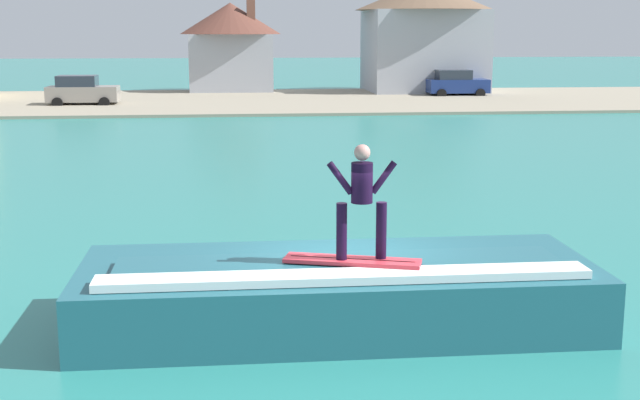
{
  "coord_description": "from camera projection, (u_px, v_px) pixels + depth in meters",
  "views": [
    {
      "loc": [
        -1.81,
        -13.33,
        4.54
      ],
      "look_at": [
        -0.21,
        2.09,
        1.48
      ],
      "focal_mm": 48.49,
      "sensor_mm": 36.0,
      "label": 1
    }
  ],
  "objects": [
    {
      "name": "wave_crest",
      "position": [
        337.0,
        292.0,
        13.43
      ],
      "size": [
        7.92,
        3.07,
        1.12
      ],
      "color": "#225E6B",
      "rests_on": "ground_plane"
    },
    {
      "name": "car_near_shore",
      "position": [
        82.0,
        91.0,
        51.53
      ],
      "size": [
        4.16,
        2.21,
        1.86
      ],
      "color": "gray",
      "rests_on": "ground_plane"
    },
    {
      "name": "surfboard",
      "position": [
        352.0,
        261.0,
        12.9
      ],
      "size": [
        2.09,
        1.04,
        0.06
      ],
      "color": "#D8333F",
      "rests_on": "wave_crest"
    },
    {
      "name": "ground_plane",
      "position": [
        346.0,
        313.0,
        14.07
      ],
      "size": [
        260.0,
        260.0,
        0.0
      ],
      "primitive_type": "plane",
      "color": "#297F77"
    },
    {
      "name": "house_small_cottage",
      "position": [
        231.0,
        42.0,
        62.76
      ],
      "size": [
        7.32,
        7.32,
        6.74
      ],
      "color": "#9EA3AD",
      "rests_on": "ground_plane"
    },
    {
      "name": "house_gabled_white",
      "position": [
        424.0,
        32.0,
        62.5
      ],
      "size": [
        10.01,
        10.01,
        7.95
      ],
      "color": "#9EA3AD",
      "rests_on": "ground_plane"
    },
    {
      "name": "surfer",
      "position": [
        362.0,
        196.0,
        12.72
      ],
      "size": [
        1.04,
        0.32,
        1.72
      ],
      "color": "black",
      "rests_on": "surfboard"
    },
    {
      "name": "car_far_shore",
      "position": [
        456.0,
        83.0,
        58.82
      ],
      "size": [
        4.1,
        2.3,
        1.86
      ],
      "color": "navy",
      "rests_on": "ground_plane"
    },
    {
      "name": "shoreline_bank",
      "position": [
        259.0,
        101.0,
        55.01
      ],
      "size": [
        120.0,
        18.94,
        0.16
      ],
      "color": "gray",
      "rests_on": "ground_plane"
    }
  ]
}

